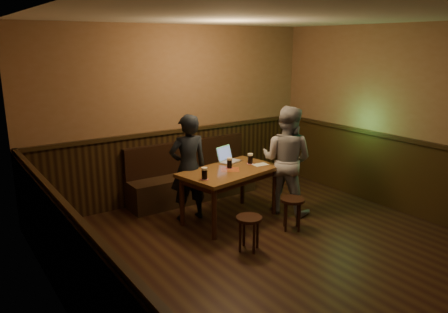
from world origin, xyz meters
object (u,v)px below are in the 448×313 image
at_px(person_suit, 188,168).
at_px(pint_mid, 229,163).
at_px(pint_right, 250,159).
at_px(pub_table, 230,176).
at_px(laptop, 228,158).
at_px(person_grey, 286,160).
at_px(bench, 192,180).
at_px(stool_left, 249,224).
at_px(stool_right, 292,205).
at_px(pint_left, 204,173).

bearing_deg(person_suit, pint_mid, 156.25).
bearing_deg(person_suit, pint_right, 170.13).
bearing_deg(pub_table, laptop, 49.11).
relative_size(pub_table, person_grey, 0.95).
xyz_separation_m(bench, person_suit, (-0.47, -0.72, 0.47)).
height_order(stool_left, stool_right, stool_right).
distance_m(pint_mid, pint_right, 0.40).
bearing_deg(stool_left, laptop, 66.00).
bearing_deg(stool_left, bench, 79.68).
xyz_separation_m(stool_left, pint_right, (0.80, 1.02, 0.49)).
relative_size(pub_table, laptop, 3.87).
distance_m(pint_right, person_suit, 0.95).
bearing_deg(pint_left, laptop, 36.12).
bearing_deg(person_suit, laptop, -172.43).
bearing_deg(stool_right, pint_right, 95.55).
distance_m(stool_right, pint_mid, 1.07).
height_order(bench, laptop, laptop).
relative_size(pint_right, person_grey, 0.10).
bearing_deg(pint_left, pint_right, 15.35).
relative_size(bench, stool_right, 4.89).
bearing_deg(pub_table, stool_left, -122.27).
bearing_deg(person_suit, pint_left, 90.71).
xyz_separation_m(bench, person_grey, (0.88, -1.31, 0.50)).
xyz_separation_m(pint_right, laptop, (-0.22, 0.28, -0.02)).
bearing_deg(pint_mid, stool_right, -60.09).
height_order(person_suit, person_grey, person_grey).
distance_m(pub_table, person_grey, 0.92).
bearing_deg(person_grey, pint_mid, 45.11).
bearing_deg(bench, pint_left, -113.13).
relative_size(pub_table, stool_left, 3.51).
height_order(stool_left, person_grey, person_grey).
relative_size(stool_left, stool_right, 0.98).
xyz_separation_m(pint_left, laptop, (0.76, 0.55, -0.02)).
bearing_deg(bench, pub_table, -90.00).
relative_size(pint_right, laptop, 0.40).
height_order(pint_right, laptop, laptop).
distance_m(pub_table, stool_right, 0.97).
distance_m(pint_left, laptop, 0.94).
relative_size(pub_table, pint_mid, 9.90).
distance_m(stool_right, pint_right, 0.98).
relative_size(pint_mid, laptop, 0.39).
bearing_deg(pint_right, pub_table, -169.37).
relative_size(bench, pub_table, 1.42).
bearing_deg(pint_right, bench, 112.97).
distance_m(pint_left, pint_right, 1.01).
bearing_deg(pint_right, pint_left, -164.65).
bearing_deg(pint_mid, stool_left, -111.93).
relative_size(stool_left, person_grey, 0.27).
height_order(pub_table, stool_left, pub_table).
bearing_deg(laptop, pint_mid, -139.20).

